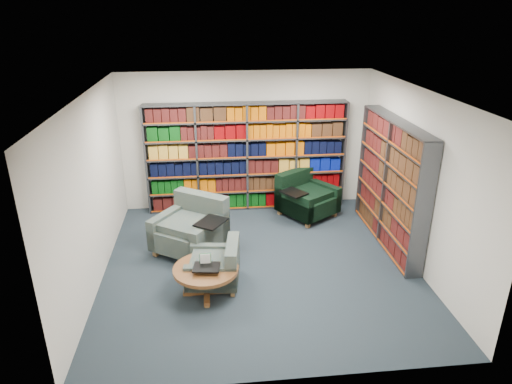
{
  "coord_description": "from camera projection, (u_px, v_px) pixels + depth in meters",
  "views": [
    {
      "loc": [
        -0.76,
        -6.44,
        3.95
      ],
      "look_at": [
        0.0,
        0.6,
        1.05
      ],
      "focal_mm": 32.0,
      "sensor_mm": 36.0,
      "label": 1
    }
  ],
  "objects": [
    {
      "name": "bookshelf_back",
      "position": [
        247.0,
        157.0,
        9.24
      ],
      "size": [
        4.0,
        0.28,
        2.2
      ],
      "color": "#47494F",
      "rests_on": "ground"
    },
    {
      "name": "chair_green_right",
      "position": [
        304.0,
        198.0,
        9.2
      ],
      "size": [
        1.32,
        1.32,
        0.87
      ],
      "color": "black",
      "rests_on": "ground"
    },
    {
      "name": "room_shell",
      "position": [
        260.0,
        186.0,
        6.97
      ],
      "size": [
        5.02,
        5.02,
        2.82
      ],
      "color": "#1C2630",
      "rests_on": "ground"
    },
    {
      "name": "bookshelf_right",
      "position": [
        391.0,
        184.0,
        7.87
      ],
      "size": [
        0.28,
        2.5,
        2.2
      ],
      "color": "#47494F",
      "rests_on": "ground"
    },
    {
      "name": "coffee_table",
      "position": [
        206.0,
        273.0,
        6.61
      ],
      "size": [
        0.95,
        0.95,
        0.67
      ],
      "color": "brown",
      "rests_on": "ground"
    },
    {
      "name": "chair_teal_left",
      "position": [
        193.0,
        229.0,
        7.88
      ],
      "size": [
        1.41,
        1.41,
        0.93
      ],
      "color": "#021E39",
      "rests_on": "ground"
    },
    {
      "name": "chair_teal_front",
      "position": [
        218.0,
        268.0,
        6.89
      ],
      "size": [
        0.86,
        0.96,
        0.7
      ],
      "color": "#021E39",
      "rests_on": "ground"
    }
  ]
}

